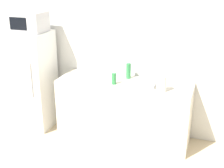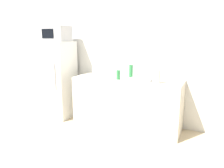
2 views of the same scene
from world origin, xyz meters
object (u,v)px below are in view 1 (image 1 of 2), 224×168
(microwave, at_px, (29,22))
(bottle_short, at_px, (114,79))
(paper_towel_roll, at_px, (162,84))
(refrigerator, at_px, (34,80))
(bottle_tall, at_px, (128,71))

(microwave, height_order, bottle_short, microwave)
(bottle_short, distance_m, paper_towel_roll, 0.70)
(refrigerator, relative_size, paper_towel_roll, 6.97)
(microwave, distance_m, bottle_short, 1.56)
(bottle_tall, height_order, bottle_short, bottle_tall)
(microwave, bearing_deg, bottle_tall, 8.05)
(microwave, height_order, paper_towel_roll, microwave)
(refrigerator, relative_size, microwave, 3.08)
(bottle_tall, xyz_separation_m, bottle_short, (-0.13, -0.30, -0.03))
(refrigerator, height_order, paper_towel_roll, refrigerator)
(bottle_tall, distance_m, paper_towel_roll, 0.67)
(bottle_short, xyz_separation_m, paper_towel_roll, (0.69, -0.06, 0.03))
(microwave, xyz_separation_m, bottle_short, (1.39, -0.09, -0.72))
(refrigerator, relative_size, bottle_short, 9.50)
(bottle_tall, bearing_deg, bottle_short, -112.67)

